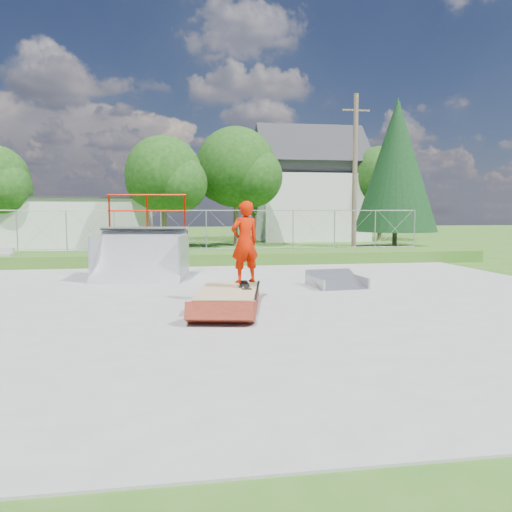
# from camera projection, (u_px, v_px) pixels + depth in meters

# --- Properties ---
(ground) EXTENTS (120.00, 120.00, 0.00)m
(ground) POSITION_uv_depth(u_px,v_px,m) (234.00, 303.00, 12.19)
(ground) COLOR #2A611B
(ground) RESTS_ON ground
(concrete_pad) EXTENTS (20.00, 16.00, 0.04)m
(concrete_pad) POSITION_uv_depth(u_px,v_px,m) (234.00, 303.00, 12.18)
(concrete_pad) COLOR gray
(concrete_pad) RESTS_ON ground
(grass_berm) EXTENTS (24.00, 3.00, 0.50)m
(grass_berm) POSITION_uv_depth(u_px,v_px,m) (208.00, 258.00, 21.50)
(grass_berm) COLOR #2A611B
(grass_berm) RESTS_ON ground
(grind_box) EXTENTS (1.86, 2.99, 0.41)m
(grind_box) POSITION_uv_depth(u_px,v_px,m) (229.00, 298.00, 11.75)
(grind_box) COLOR maroon
(grind_box) RESTS_ON concrete_pad
(quarter_pipe) EXTENTS (3.16, 2.80, 2.83)m
(quarter_pipe) POSITION_uv_depth(u_px,v_px,m) (140.00, 237.00, 16.13)
(quarter_pipe) COLOR #9D9FA5
(quarter_pipe) RESTS_ON concrete_pad
(flat_bank_ramp) EXTENTS (1.56, 1.64, 0.44)m
(flat_bank_ramp) POSITION_uv_depth(u_px,v_px,m) (337.00, 280.00, 14.65)
(flat_bank_ramp) COLOR #9D9FA5
(flat_bank_ramp) RESTS_ON concrete_pad
(skateboard) EXTENTS (0.23, 0.80, 0.13)m
(skateboard) POSITION_uv_depth(u_px,v_px,m) (245.00, 286.00, 12.05)
(skateboard) COLOR black
(skateboard) RESTS_ON grind_box
(skater) EXTENTS (0.83, 0.68, 1.96)m
(skater) POSITION_uv_depth(u_px,v_px,m) (245.00, 245.00, 11.96)
(skater) COLOR #C11600
(skater) RESTS_ON grind_box
(chain_link_fence) EXTENTS (20.00, 0.06, 1.80)m
(chain_link_fence) POSITION_uv_depth(u_px,v_px,m) (206.00, 230.00, 22.38)
(chain_link_fence) COLOR #979A9F
(chain_link_fence) RESTS_ON grass_berm
(utility_building_flat) EXTENTS (10.00, 6.00, 3.00)m
(utility_building_flat) POSITION_uv_depth(u_px,v_px,m) (72.00, 223.00, 32.40)
(utility_building_flat) COLOR beige
(utility_building_flat) RESTS_ON ground
(gable_house) EXTENTS (8.40, 6.08, 8.94)m
(gable_house) POSITION_uv_depth(u_px,v_px,m) (309.00, 191.00, 38.84)
(gable_house) COLOR beige
(gable_house) RESTS_ON ground
(utility_pole) EXTENTS (0.24, 0.24, 8.00)m
(utility_pole) POSITION_uv_depth(u_px,v_px,m) (355.00, 176.00, 24.82)
(utility_pole) COLOR brown
(utility_pole) RESTS_ON ground
(tree_left_near) EXTENTS (4.76, 4.48, 6.65)m
(tree_left_near) POSITION_uv_depth(u_px,v_px,m) (168.00, 177.00, 29.05)
(tree_left_near) COLOR brown
(tree_left_near) RESTS_ON ground
(tree_center) EXTENTS (5.44, 5.12, 7.60)m
(tree_center) POSITION_uv_depth(u_px,v_px,m) (241.00, 170.00, 31.67)
(tree_center) COLOR brown
(tree_center) RESTS_ON ground
(tree_right_far) EXTENTS (5.10, 4.80, 7.12)m
(tree_right_far) POSITION_uv_depth(u_px,v_px,m) (385.00, 180.00, 37.48)
(tree_right_far) COLOR brown
(tree_right_far) RESTS_ON ground
(tree_back_mid) EXTENTS (4.08, 3.84, 5.70)m
(tree_back_mid) POSITION_uv_depth(u_px,v_px,m) (258.00, 194.00, 40.08)
(tree_back_mid) COLOR brown
(tree_back_mid) RESTS_ON ground
(conifer_tree) EXTENTS (5.04, 5.04, 9.10)m
(conifer_tree) POSITION_uv_depth(u_px,v_px,m) (396.00, 165.00, 30.36)
(conifer_tree) COLOR brown
(conifer_tree) RESTS_ON ground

